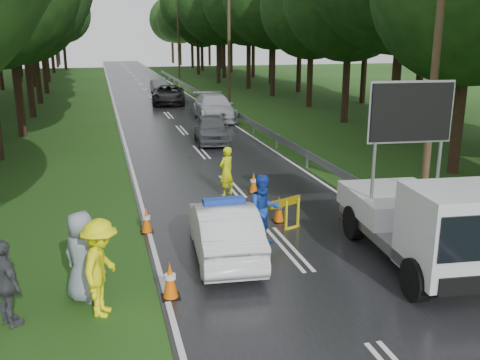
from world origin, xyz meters
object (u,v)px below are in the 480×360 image
object	(u,v)px
police_sedan	(224,230)
work_truck	(430,222)
queue_car_fourth	(160,87)
barrier	(268,211)
queue_car_first	(211,129)
queue_car_second	(214,107)
civilian	(264,210)
queue_car_third	(169,95)
officer	(226,171)

from	to	relation	value
police_sedan	work_truck	bearing A→B (deg)	162.25
queue_car_fourth	barrier	bearing A→B (deg)	-92.73
queue_car_first	barrier	bearing A→B (deg)	-88.99
police_sedan	queue_car_second	distance (m)	21.81
civilian	queue_car_fourth	size ratio (longest dim) A/B	0.48
police_sedan	queue_car_first	xyz separation A→B (m)	(2.61, 14.20, 0.01)
work_truck	queue_car_fourth	world-z (taller)	work_truck
civilian	police_sedan	bearing A→B (deg)	-162.55
queue_car_third	queue_car_fourth	distance (m)	7.91
barrier	queue_car_third	size ratio (longest dim) A/B	0.41
work_truck	queue_car_first	world-z (taller)	work_truck
queue_car_second	queue_car_third	xyz separation A→B (m)	(-1.80, 8.60, -0.07)
queue_car_second	queue_car_fourth	xyz separation A→B (m)	(-1.63, 16.50, -0.17)
barrier	queue_car_second	bearing A→B (deg)	60.13
officer	civilian	world-z (taller)	civilian
queue_car_first	queue_car_fourth	size ratio (longest dim) A/B	1.04
queue_car_second	queue_car_third	size ratio (longest dim) A/B	1.05
officer	queue_car_first	bearing A→B (deg)	-132.89
police_sedan	queue_car_fourth	distance (m)	37.98
barrier	work_truck	bearing A→B (deg)	-65.38
barrier	queue_car_third	distance (m)	28.97
work_truck	civilian	world-z (taller)	work_truck
queue_car_fourth	civilian	bearing A→B (deg)	-93.12
work_truck	queue_car_second	world-z (taller)	work_truck
officer	civilian	size ratio (longest dim) A/B	0.91
barrier	civilian	world-z (taller)	civilian
police_sedan	queue_car_first	size ratio (longest dim) A/B	1.04
barrier	officer	bearing A→B (deg)	70.98
barrier	queue_car_second	xyz separation A→B (m)	(2.83, 20.36, 0.08)
barrier	queue_car_fourth	bearing A→B (deg)	66.18
police_sedan	work_truck	size ratio (longest dim) A/B	0.77
officer	queue_car_first	size ratio (longest dim) A/B	0.42
work_truck	barrier	xyz separation A→B (m)	(-3.03, 2.87, -0.41)
queue_car_first	queue_car_fourth	xyz separation A→B (m)	(0.04, 23.68, -0.05)
civilian	queue_car_first	world-z (taller)	civilian
queue_car_first	queue_car_third	world-z (taller)	queue_car_third
queue_car_second	queue_car_fourth	world-z (taller)	queue_car_second
police_sedan	barrier	xyz separation A→B (m)	(1.45, 1.02, 0.04)
barrier	queue_car_third	xyz separation A→B (m)	(1.03, 28.95, 0.01)
work_truck	civilian	xyz separation A→B (m)	(-3.30, 2.37, -0.20)
queue_car_first	officer	bearing A→B (deg)	-92.43
queue_car_first	queue_car_second	bearing A→B (deg)	83.00
barrier	police_sedan	bearing A→B (deg)	-166.63
civilian	queue_car_third	distance (m)	29.48
police_sedan	barrier	world-z (taller)	police_sedan
police_sedan	queue_car_second	bearing A→B (deg)	-96.68
police_sedan	queue_car_second	xyz separation A→B (m)	(4.28, 21.38, 0.13)
civilian	work_truck	bearing A→B (deg)	-42.23
civilian	queue_car_third	world-z (taller)	civilian
officer	queue_car_third	bearing A→B (deg)	-127.24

